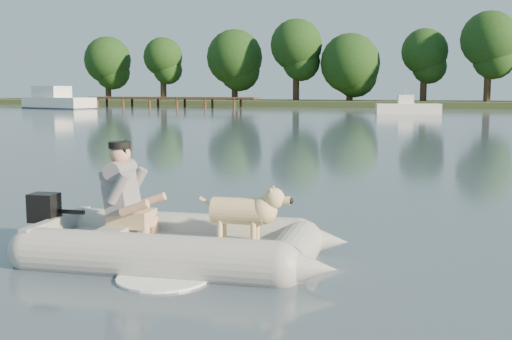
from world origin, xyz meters
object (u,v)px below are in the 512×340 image
at_px(dog, 238,216).
at_px(man, 123,188).
at_px(cabin_cruiser, 58,97).
at_px(motorboat, 408,101).
at_px(dock, 172,102).
at_px(dinghy, 180,207).

bearing_deg(dog, man, -180.00).
bearing_deg(man, cabin_cruiser, 121.00).
distance_m(man, dog, 1.36).
relative_size(man, motorboat, 0.22).
distance_m(dock, motorboat, 25.50).
height_order(cabin_cruiser, motorboat, cabin_cruiser).
relative_size(dinghy, cabin_cruiser, 0.57).
height_order(dinghy, dog, dinghy).
height_order(dog, motorboat, motorboat).
bearing_deg(dog, dinghy, -175.43).
relative_size(dinghy, motorboat, 0.93).
distance_m(dock, dinghy, 57.85).
relative_size(dock, man, 16.81).
relative_size(dock, motorboat, 3.70).
xyz_separation_m(man, dog, (1.33, 0.13, -0.26)).
relative_size(man, dog, 1.16).
bearing_deg(dinghy, dog, 4.57).
height_order(dock, cabin_cruiser, cabin_cruiser).
relative_size(dock, dog, 19.43).
xyz_separation_m(cabin_cruiser, motorboat, (32.26, -1.94, -0.11)).
bearing_deg(man, dog, 0.00).
bearing_deg(motorboat, man, -101.80).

